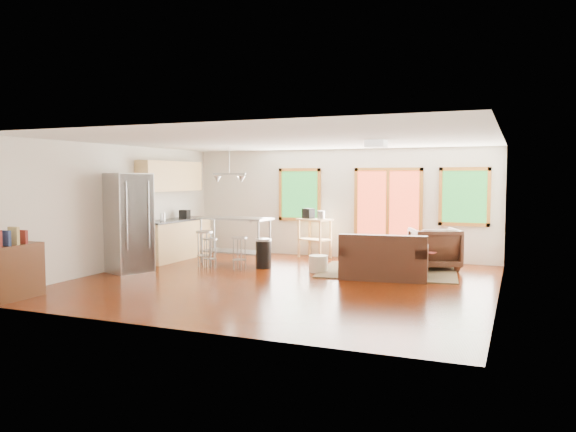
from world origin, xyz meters
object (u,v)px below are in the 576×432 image
at_px(loveseat, 384,261).
at_px(coffee_table, 396,253).
at_px(ottoman, 370,258).
at_px(island, 235,232).
at_px(kitchen_cart, 314,224).
at_px(armchair, 435,246).
at_px(rug, 388,272).
at_px(refrigerator, 128,223).

bearing_deg(loveseat, coffee_table, 81.47).
distance_m(loveseat, ottoman, 1.29).
relative_size(island, kitchen_cart, 1.44).
relative_size(loveseat, armchair, 1.79).
relative_size(armchair, island, 0.57).
height_order(rug, island, island).
xyz_separation_m(loveseat, ottoman, (-0.56, 1.15, -0.14)).
bearing_deg(coffee_table, kitchen_cart, 153.68).
relative_size(rug, armchair, 2.79).
distance_m(ottoman, island, 3.02).
height_order(ottoman, refrigerator, refrigerator).
xyz_separation_m(ottoman, refrigerator, (-4.45, -2.37, 0.80)).
relative_size(loveseat, ottoman, 2.78).
xyz_separation_m(armchair, island, (-4.20, -0.96, 0.23)).
height_order(loveseat, island, island).
height_order(armchair, kitchen_cart, kitchen_cart).
xyz_separation_m(armchair, ottoman, (-1.30, -0.33, -0.28)).
distance_m(rug, island, 3.47).
bearing_deg(armchair, coffee_table, 10.63).
bearing_deg(island, loveseat, -8.53).
xyz_separation_m(island, kitchen_cart, (1.29, 1.58, 0.09)).
distance_m(armchair, refrigerator, 6.37).
bearing_deg(armchair, kitchen_cart, -34.58).
xyz_separation_m(loveseat, armchair, (0.73, 1.48, 0.14)).
height_order(loveseat, kitchen_cart, kitchen_cart).
bearing_deg(loveseat, armchair, 56.32).
height_order(rug, refrigerator, refrigerator).
bearing_deg(loveseat, rug, 88.84).
bearing_deg(armchair, refrigerator, 2.71).
xyz_separation_m(rug, loveseat, (0.08, -0.72, 0.33)).
bearing_deg(refrigerator, ottoman, 50.29).
xyz_separation_m(rug, coffee_table, (0.10, 0.29, 0.35)).
bearing_deg(island, armchair, 12.84).
bearing_deg(ottoman, loveseat, -63.84).
xyz_separation_m(refrigerator, island, (1.54, 1.74, -0.29)).
bearing_deg(rug, ottoman, 138.78).
bearing_deg(refrigerator, armchair, 47.42).
xyz_separation_m(refrigerator, kitchen_cart, (2.83, 3.33, -0.20)).
bearing_deg(rug, refrigerator, -158.51).
xyz_separation_m(loveseat, refrigerator, (-5.01, -1.22, 0.66)).
bearing_deg(island, kitchen_cart, 50.86).
relative_size(armchair, kitchen_cart, 0.82).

